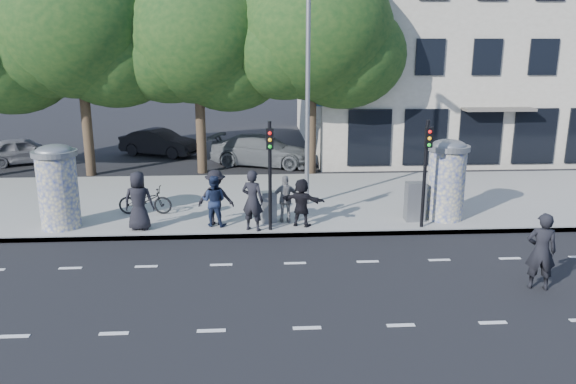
{
  "coord_description": "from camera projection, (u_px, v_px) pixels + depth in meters",
  "views": [
    {
      "loc": [
        -1.02,
        -12.81,
        5.79
      ],
      "look_at": [
        -0.07,
        3.5,
        1.45
      ],
      "focal_mm": 35.0,
      "sensor_mm": 36.0,
      "label": 1
    }
  ],
  "objects": [
    {
      "name": "cabinet_left",
      "position": [
        269.0,
        207.0,
        18.2
      ],
      "size": [
        0.54,
        0.43,
        1.02
      ],
      "primitive_type": "cube",
      "rotation": [
        0.0,
        0.0,
        0.18
      ],
      "color": "slate",
      "rests_on": "sidewalk"
    },
    {
      "name": "ground",
      "position": [
        299.0,
        285.0,
        13.91
      ],
      "size": [
        120.0,
        120.0,
        0.0
      ],
      "primitive_type": "plane",
      "color": "black",
      "rests_on": "ground"
    },
    {
      "name": "street_lamp",
      "position": [
        308.0,
        74.0,
        19.12
      ],
      "size": [
        0.25,
        0.93,
        8.0
      ],
      "color": "slate",
      "rests_on": "sidewalk"
    },
    {
      "name": "building",
      "position": [
        480.0,
        40.0,
        32.33
      ],
      "size": [
        20.3,
        15.85,
        12.0
      ],
      "color": "#AAA28E",
      "rests_on": "ground"
    },
    {
      "name": "ped_d",
      "position": [
        216.0,
        197.0,
        17.9
      ],
      "size": [
        1.2,
        0.75,
        1.78
      ],
      "primitive_type": "imported",
      "rotation": [
        0.0,
        0.0,
        3.06
      ],
      "color": "black",
      "rests_on": "sidewalk"
    },
    {
      "name": "curb",
      "position": [
        290.0,
        235.0,
        17.32
      ],
      "size": [
        40.0,
        0.1,
        0.16
      ],
      "primitive_type": "cube",
      "color": "slate",
      "rests_on": "ground"
    },
    {
      "name": "car_right",
      "position": [
        263.0,
        151.0,
        27.31
      ],
      "size": [
        3.52,
        5.48,
        1.48
      ],
      "primitive_type": "imported",
      "rotation": [
        0.0,
        0.0,
        1.26
      ],
      "color": "slate",
      "rests_on": "ground"
    },
    {
      "name": "car_left",
      "position": [
        24.0,
        151.0,
        27.69
      ],
      "size": [
        3.03,
        4.17,
        1.32
      ],
      "primitive_type": "imported",
      "rotation": [
        0.0,
        0.0,
        2.0
      ],
      "color": "slate",
      "rests_on": "ground"
    },
    {
      "name": "bicycle",
      "position": [
        145.0,
        201.0,
        19.06
      ],
      "size": [
        0.73,
        1.83,
        0.95
      ],
      "primitive_type": "imported",
      "rotation": [
        0.0,
        0.0,
        1.52
      ],
      "color": "black",
      "rests_on": "sidewalk"
    },
    {
      "name": "tree_near_left",
      "position": [
        197.0,
        37.0,
        24.41
      ],
      "size": [
        6.8,
        6.8,
        8.97
      ],
      "color": "#38281C",
      "rests_on": "ground"
    },
    {
      "name": "ad_column_left",
      "position": [
        58.0,
        185.0,
        17.45
      ],
      "size": [
        1.36,
        1.36,
        2.65
      ],
      "color": "beige",
      "rests_on": "sidewalk"
    },
    {
      "name": "tree_center",
      "position": [
        312.0,
        31.0,
        24.24
      ],
      "size": [
        7.0,
        7.0,
        9.3
      ],
      "color": "#38281C",
      "rests_on": "ground"
    },
    {
      "name": "ped_f",
      "position": [
        302.0,
        202.0,
        17.73
      ],
      "size": [
        1.53,
        1.01,
        1.55
      ],
      "primitive_type": "imported",
      "rotation": [
        0.0,
        0.0,
        2.76
      ],
      "color": "black",
      "rests_on": "sidewalk"
    },
    {
      "name": "lane_dash_far",
      "position": [
        295.0,
        263.0,
        15.26
      ],
      "size": [
        32.0,
        0.12,
        0.01
      ],
      "primitive_type": "cube",
      "color": "silver",
      "rests_on": "ground"
    },
    {
      "name": "ped_e",
      "position": [
        286.0,
        199.0,
        18.09
      ],
      "size": [
        0.92,
        0.53,
        1.56
      ],
      "primitive_type": "imported",
      "rotation": [
        0.0,
        0.0,
        3.15
      ],
      "color": "slate",
      "rests_on": "sidewalk"
    },
    {
      "name": "man_road",
      "position": [
        541.0,
        251.0,
        13.46
      ],
      "size": [
        0.8,
        0.64,
        1.92
      ],
      "primitive_type": "imported",
      "rotation": [
        0.0,
        0.0,
        2.86
      ],
      "color": "black",
      "rests_on": "ground"
    },
    {
      "name": "traffic_pole_near",
      "position": [
        270.0,
        165.0,
        16.96
      ],
      "size": [
        0.22,
        0.31,
        3.4
      ],
      "color": "black",
      "rests_on": "sidewalk"
    },
    {
      "name": "car_mid",
      "position": [
        159.0,
        142.0,
        29.78
      ],
      "size": [
        3.06,
        4.44,
        1.39
      ],
      "primitive_type": "imported",
      "rotation": [
        0.0,
        0.0,
        1.15
      ],
      "color": "black",
      "rests_on": "ground"
    },
    {
      "name": "traffic_pole_far",
      "position": [
        426.0,
        163.0,
        17.23
      ],
      "size": [
        0.22,
        0.31,
        3.4
      ],
      "color": "black",
      "rests_on": "sidewalk"
    },
    {
      "name": "ped_a",
      "position": [
        139.0,
        201.0,
        17.34
      ],
      "size": [
        0.93,
        0.63,
        1.86
      ],
      "primitive_type": "imported",
      "rotation": [
        0.0,
        0.0,
        3.1
      ],
      "color": "black",
      "rests_on": "sidewalk"
    },
    {
      "name": "cabinet_right",
      "position": [
        415.0,
        202.0,
        18.31
      ],
      "size": [
        0.62,
        0.45,
        1.28
      ],
      "primitive_type": "cube",
      "rotation": [
        0.0,
        0.0,
        0.01
      ],
      "color": "slate",
      "rests_on": "sidewalk"
    },
    {
      "name": "ad_column_right",
      "position": [
        446.0,
        178.0,
        18.34
      ],
      "size": [
        1.36,
        1.36,
        2.65
      ],
      "color": "beige",
      "rests_on": "sidewalk"
    },
    {
      "name": "ped_c",
      "position": [
        214.0,
        201.0,
        17.74
      ],
      "size": [
        0.93,
        0.81,
        1.64
      ],
      "primitive_type": "imported",
      "rotation": [
        0.0,
        0.0,
        2.88
      ],
      "color": "#18223D",
      "rests_on": "sidewalk"
    },
    {
      "name": "tree_mid_left",
      "position": [
        78.0,
        26.0,
        23.82
      ],
      "size": [
        7.2,
        7.2,
        9.57
      ],
      "color": "#38281C",
      "rests_on": "ground"
    },
    {
      "name": "lane_dash_near",
      "position": [
        307.0,
        328.0,
        11.79
      ],
      "size": [
        32.0,
        0.12,
        0.01
      ],
      "primitive_type": "cube",
      "color": "silver",
      "rests_on": "ground"
    },
    {
      "name": "sidewalk",
      "position": [
        284.0,
        200.0,
        21.13
      ],
      "size": [
        40.0,
        8.0,
        0.15
      ],
      "primitive_type": "cube",
      "color": "gray",
      "rests_on": "ground"
    },
    {
      "name": "ped_b",
      "position": [
        253.0,
        200.0,
        17.28
      ],
      "size": [
        0.82,
        0.7,
        1.91
      ],
      "primitive_type": "imported",
      "rotation": [
        0.0,
        0.0,
        2.74
      ],
      "color": "black",
      "rests_on": "sidewalk"
    }
  ]
}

